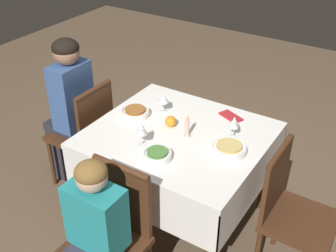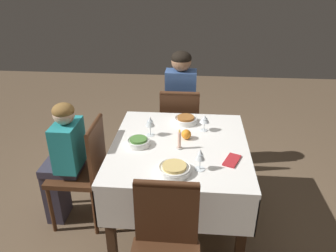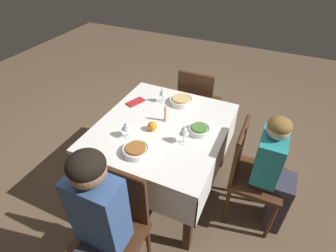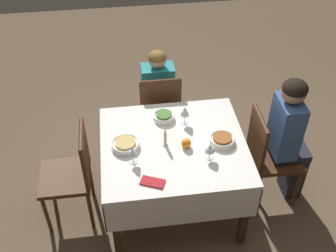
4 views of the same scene
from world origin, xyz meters
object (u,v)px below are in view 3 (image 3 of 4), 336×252
Objects in this scene: candle_centerpiece at (166,115)px; orange_fruit at (152,126)px; person_adult_denim at (96,228)px; person_child_teal at (274,171)px; napkin_red_folded at (136,102)px; wine_glass_east at (126,126)px; dining_table at (162,135)px; chair_west at (198,102)px; chair_north at (250,171)px; wine_glass_west at (163,92)px; wine_glass_north at (184,130)px; chair_east at (115,224)px; bowl_west at (181,100)px; bowl_east at (136,150)px; bowl_north at (199,129)px.

candle_centerpiece reaches higher than orange_fruit.
person_adult_denim is 1.16× the size of person_child_teal.
person_child_teal is 5.61× the size of napkin_red_folded.
wine_glass_east is at bearing 103.54° from person_child_teal.
dining_table is 1.24× the size of chair_west.
chair_north reaches higher than candle_centerpiece.
candle_centerpiece reaches higher than wine_glass_west.
person_child_teal reaches higher than chair_north.
dining_table is 0.44m from napkin_red_folded.
wine_glass_north is 0.30m from orange_fruit.
person_adult_denim is at bearing 8.33° from wine_glass_west.
chair_east is 0.92m from candle_centerpiece.
person_child_teal is 1.14m from wine_glass_west.
dining_table is 0.39m from bowl_west.
chair_west is 1.21m from bowl_east.
wine_glass_north reaches higher than chair_west.
wine_glass_west is (-1.28, -0.19, 0.16)m from person_adult_denim.
bowl_east is 1.23× the size of wine_glass_north.
person_adult_denim is (1.76, -0.00, 0.19)m from chair_west.
chair_east is at bearing 90.00° from person_adult_denim.
bowl_east is 2.63× the size of orange_fruit.
wine_glass_north is 0.31m from candle_centerpiece.
wine_glass_east is at bearing 111.46° from chair_east.
bowl_east reaches higher than napkin_red_folded.
chair_west is 5.74× the size of candle_centerpiece.
person_child_teal is at bearing 103.54° from wine_glass_east.
chair_east is 0.79m from wine_glass_north.
orange_fruit is at bearing -7.43° from bowl_west.
wine_glass_east is (-0.72, -0.22, 0.15)m from person_adult_denim.
person_child_teal is 6.06× the size of bowl_north.
chair_west is (-1.61, 0.00, 0.00)m from chair_east.
wine_glass_west is at bearing -122.07° from bowl_north.
orange_fruit is at bearing -17.21° from candle_centerpiece.
wine_glass_east is (1.05, -0.22, 0.34)m from chair_west.
dining_table is 0.18m from orange_fruit.
candle_centerpiece is at bearing -128.77° from wine_glass_north.
orange_fruit reaches higher than bowl_east.
person_adult_denim is (0.96, 0.04, 0.06)m from dining_table.
bowl_north is (-0.28, 0.49, -0.07)m from wine_glass_east.
chair_west is (-0.78, -0.72, 0.00)m from chair_north.
candle_centerpiece is at bearing 162.79° from orange_fruit.
orange_fruit is 0.40× the size of napkin_red_folded.
napkin_red_folded is at bearing 112.02° from chair_east.
candle_centerpiece is at bearing 148.43° from wine_glass_east.
chair_north is at bearing 86.97° from candle_centerpiece.
wine_glass_east reaches higher than bowl_north.
chair_north is 0.74× the size of person_adult_denim.
bowl_east is 1.29× the size of wine_glass_west.
bowl_east is at bearing -4.49° from candle_centerpiece.
chair_east is 4.55× the size of bowl_east.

